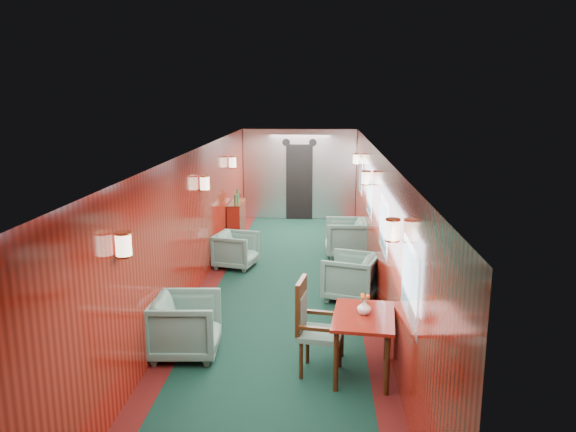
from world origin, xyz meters
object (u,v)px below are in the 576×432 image
object	(u,v)px
credenza	(237,220)
armchair_right_far	(346,238)
armchair_left_near	(185,326)
dining_table	(364,325)
armchair_left_far	(236,250)
side_chair	(312,323)
armchair_right_near	(351,277)

from	to	relation	value
credenza	armchair_right_far	size ratio (longest dim) A/B	1.37
armchair_left_near	armchair_right_far	xyz separation A→B (m)	(2.23, 4.64, -0.01)
dining_table	armchair_left_near	size ratio (longest dim) A/B	1.25
armchair_left_near	credenza	bearing A→B (deg)	-1.41
credenza	armchair_left_far	size ratio (longest dim) A/B	1.55
dining_table	side_chair	size ratio (longest dim) A/B	0.93
armchair_right_near	armchair_right_far	world-z (taller)	armchair_right_far
side_chair	dining_table	bearing A→B (deg)	5.57
credenza	armchair_right_far	world-z (taller)	credenza
credenza	armchair_right_near	size ratio (longest dim) A/B	1.41
credenza	armchair_right_near	distance (m)	4.40
dining_table	armchair_left_near	world-z (taller)	armchair_left_near
side_chair	armchair_right_near	bearing A→B (deg)	86.08
side_chair	armchair_right_near	world-z (taller)	side_chair
armchair_right_near	armchair_left_far	bearing A→B (deg)	-109.22
armchair_left_near	armchair_right_far	size ratio (longest dim) A/B	1.01
credenza	armchair_left_near	xyz separation A→B (m)	(0.22, -5.81, -0.06)
armchair_right_near	armchair_right_far	size ratio (longest dim) A/B	0.97
dining_table	armchair_right_far	distance (m)	5.04
armchair_left_near	armchair_left_far	xyz separation A→B (m)	(0.08, 3.74, -0.05)
dining_table	armchair_left_near	bearing A→B (deg)	176.08
armchair_left_far	armchair_right_near	size ratio (longest dim) A/B	0.91
side_chair	armchair_right_far	size ratio (longest dim) A/B	1.36
dining_table	side_chair	xyz separation A→B (m)	(-0.60, 0.04, -0.01)
dining_table	armchair_right_far	xyz separation A→B (m)	(0.00, 5.04, -0.25)
side_chair	credenza	size ratio (longest dim) A/B	1.00
armchair_left_far	armchair_left_near	bearing A→B (deg)	-168.29
dining_table	side_chair	bearing A→B (deg)	-177.43
credenza	armchair_left_far	bearing A→B (deg)	-81.69
armchair_left_far	armchair_right_far	bearing A→B (deg)	-54.31
armchair_right_far	credenza	bearing A→B (deg)	-116.80
dining_table	armchair_left_near	distance (m)	2.28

